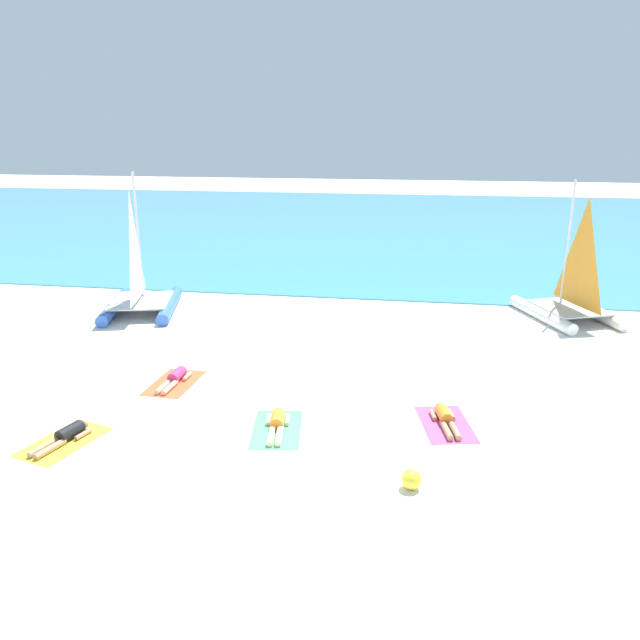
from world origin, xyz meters
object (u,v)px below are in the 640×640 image
(sailboat_blue, at_px, (140,293))
(sunbather_center_right, at_px, (277,423))
(sunbather_center_left, at_px, (175,378))
(towel_rightmost, at_px, (446,424))
(sailboat_white, at_px, (569,300))
(sunbather_rightmost, at_px, (445,418))
(sunbather_leftmost, at_px, (66,435))
(towel_leftmost, at_px, (64,442))
(towel_center_right, at_px, (277,429))
(beach_ball, at_px, (411,479))
(towel_center_left, at_px, (174,383))

(sailboat_blue, relative_size, sunbather_center_right, 3.24)
(sunbather_center_left, relative_size, towel_rightmost, 0.82)
(sailboat_white, bearing_deg, sunbather_center_right, -152.57)
(sunbather_center_left, height_order, sunbather_rightmost, same)
(sunbather_leftmost, bearing_deg, sailboat_blue, 120.65)
(towel_leftmost, bearing_deg, sailboat_blue, 105.04)
(towel_center_right, bearing_deg, sailboat_white, 49.85)
(sailboat_white, distance_m, beach_ball, 12.99)
(beach_ball, bearing_deg, sailboat_blue, 134.88)
(towel_center_right, distance_m, sunbather_center_right, 0.14)
(sunbather_leftmost, bearing_deg, sunbather_center_left, 87.43)
(sunbather_center_left, bearing_deg, towel_leftmost, -105.21)
(towel_center_left, bearing_deg, sailboat_blue, 121.36)
(sunbather_rightmost, bearing_deg, sunbather_center_right, -178.95)
(towel_center_right, relative_size, beach_ball, 4.83)
(towel_leftmost, relative_size, towel_center_right, 1.00)
(towel_center_left, bearing_deg, beach_ball, -32.43)
(sunbather_center_right, bearing_deg, towel_leftmost, -170.93)
(sunbather_rightmost, height_order, beach_ball, beach_ball)
(sunbather_rightmost, bearing_deg, beach_ball, -116.08)
(sunbather_center_right, height_order, beach_ball, beach_ball)
(sunbather_center_right, height_order, sunbather_rightmost, same)
(sailboat_blue, relative_size, towel_rightmost, 2.68)
(towel_center_right, height_order, towel_rightmost, same)
(sunbather_center_left, bearing_deg, sailboat_blue, 124.38)
(beach_ball, bearing_deg, sailboat_white, 65.94)
(towel_center_right, bearing_deg, towel_rightmost, 12.98)
(sailboat_white, height_order, towel_rightmost, sailboat_white)
(sailboat_white, bearing_deg, towel_rightmost, -138.93)
(sunbather_center_left, distance_m, beach_ball, 7.64)
(sailboat_white, distance_m, towel_leftmost, 17.10)
(sunbather_center_left, bearing_deg, towel_rightmost, -7.90)
(sunbather_leftmost, bearing_deg, beach_ball, 10.39)
(sailboat_blue, height_order, beach_ball, sailboat_blue)
(sailboat_white, bearing_deg, towel_center_right, -152.35)
(towel_center_left, height_order, sunbather_rightmost, sunbather_rightmost)
(towel_center_right, bearing_deg, beach_ball, -31.99)
(towel_center_left, bearing_deg, sailboat_white, 33.57)
(sailboat_white, xyz_separation_m, towel_rightmost, (-4.56, -9.05, -0.72))
(sunbather_leftmost, relative_size, sunbather_center_left, 0.99)
(towel_center_left, relative_size, sunbather_center_left, 1.21)
(towel_center_left, relative_size, beach_ball, 4.83)
(sunbather_center_left, height_order, towel_rightmost, sunbather_center_left)
(sunbather_rightmost, bearing_deg, sailboat_white, 51.10)
(towel_rightmost, xyz_separation_m, sunbather_rightmost, (-0.01, 0.07, 0.13))
(sailboat_white, height_order, sunbather_center_left, sailboat_white)
(sunbather_center_right, bearing_deg, sailboat_blue, 122.51)
(towel_center_left, xyz_separation_m, beach_ball, (6.42, -4.08, 0.19))
(sailboat_white, bearing_deg, towel_leftmost, -161.01)
(sailboat_blue, relative_size, towel_center_left, 2.68)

